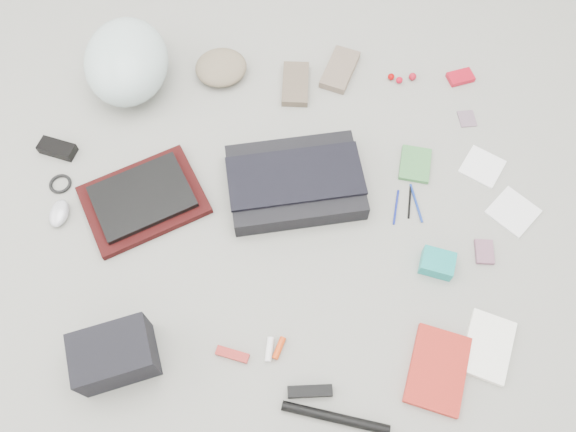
{
  "coord_description": "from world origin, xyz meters",
  "views": [
    {
      "loc": [
        -0.03,
        -0.78,
        1.63
      ],
      "look_at": [
        0.0,
        0.0,
        0.05
      ],
      "focal_mm": 35.0,
      "sensor_mm": 36.0,
      "label": 1
    }
  ],
  "objects_px": {
    "laptop": "(142,197)",
    "book_red": "(438,370)",
    "bike_helmet": "(127,62)",
    "accordion_wallet": "(437,263)",
    "camera_bag": "(115,355)",
    "messenger_bag": "(295,182)"
  },
  "relations": [
    {
      "from": "laptop",
      "to": "book_red",
      "type": "relative_size",
      "value": 1.31
    },
    {
      "from": "bike_helmet",
      "to": "accordion_wallet",
      "type": "relative_size",
      "value": 3.65
    },
    {
      "from": "camera_bag",
      "to": "book_red",
      "type": "height_order",
      "value": "camera_bag"
    },
    {
      "from": "camera_bag",
      "to": "accordion_wallet",
      "type": "bearing_deg",
      "value": -0.15
    },
    {
      "from": "messenger_bag",
      "to": "bike_helmet",
      "type": "distance_m",
      "value": 0.74
    },
    {
      "from": "messenger_bag",
      "to": "accordion_wallet",
      "type": "xyz_separation_m",
      "value": [
        0.42,
        -0.3,
        -0.01
      ]
    },
    {
      "from": "bike_helmet",
      "to": "book_red",
      "type": "bearing_deg",
      "value": -49.25
    },
    {
      "from": "book_red",
      "to": "accordion_wallet",
      "type": "height_order",
      "value": "accordion_wallet"
    },
    {
      "from": "messenger_bag",
      "to": "accordion_wallet",
      "type": "height_order",
      "value": "messenger_bag"
    },
    {
      "from": "laptop",
      "to": "bike_helmet",
      "type": "relative_size",
      "value": 0.83
    },
    {
      "from": "laptop",
      "to": "book_red",
      "type": "bearing_deg",
      "value": -58.23
    },
    {
      "from": "camera_bag",
      "to": "book_red",
      "type": "relative_size",
      "value": 0.93
    },
    {
      "from": "laptop",
      "to": "accordion_wallet",
      "type": "relative_size",
      "value": 3.04
    },
    {
      "from": "messenger_bag",
      "to": "accordion_wallet",
      "type": "relative_size",
      "value": 4.3
    },
    {
      "from": "book_red",
      "to": "camera_bag",
      "type": "bearing_deg",
      "value": -164.2
    },
    {
      "from": "camera_bag",
      "to": "book_red",
      "type": "xyz_separation_m",
      "value": [
        0.9,
        -0.07,
        -0.06
      ]
    },
    {
      "from": "laptop",
      "to": "camera_bag",
      "type": "xyz_separation_m",
      "value": [
        -0.03,
        -0.51,
        0.03
      ]
    },
    {
      "from": "accordion_wallet",
      "to": "laptop",
      "type": "bearing_deg",
      "value": -177.01
    },
    {
      "from": "accordion_wallet",
      "to": "book_red",
      "type": "bearing_deg",
      "value": -79.4
    },
    {
      "from": "messenger_bag",
      "to": "laptop",
      "type": "height_order",
      "value": "messenger_bag"
    },
    {
      "from": "accordion_wallet",
      "to": "camera_bag",
      "type": "bearing_deg",
      "value": -146.21
    },
    {
      "from": "laptop",
      "to": "bike_helmet",
      "type": "xyz_separation_m",
      "value": [
        -0.07,
        0.5,
        0.07
      ]
    }
  ]
}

